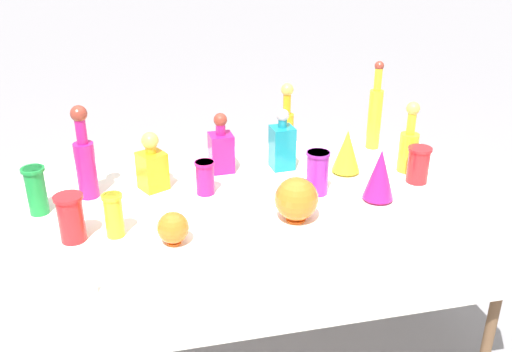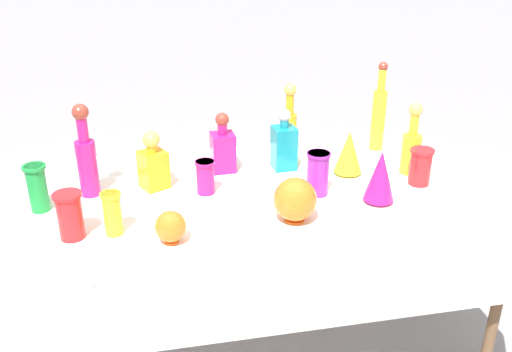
{
  "view_description": "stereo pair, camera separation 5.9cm",
  "coord_description": "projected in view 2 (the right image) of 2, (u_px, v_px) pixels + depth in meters",
  "views": [
    {
      "loc": [
        -0.48,
        -2.08,
        1.85
      ],
      "look_at": [
        0.0,
        0.0,
        0.86
      ],
      "focal_mm": 40.0,
      "sensor_mm": 36.0,
      "label": 1
    },
    {
      "loc": [
        -0.42,
        -2.09,
        1.85
      ],
      "look_at": [
        0.0,
        0.0,
        0.86
      ],
      "focal_mm": 40.0,
      "sensor_mm": 36.0,
      "label": 2
    }
  ],
  "objects": [
    {
      "name": "price_tag_right",
      "position": [
        228.0,
        271.0,
        1.87
      ],
      "size": [
        0.06,
        0.02,
        0.03
      ],
      "primitive_type": "cube",
      "rotation": [
        -0.21,
        0.0,
        0.09
      ],
      "color": "white",
      "rests_on": "display_table"
    },
    {
      "name": "cardboard_box_behind_left",
      "position": [
        222.0,
        203.0,
        3.65
      ],
      "size": [
        0.51,
        0.49,
        0.39
      ],
      "color": "tan",
      "rests_on": "ground"
    },
    {
      "name": "slender_vase_5",
      "position": [
        318.0,
        172.0,
        2.39
      ],
      "size": [
        0.1,
        0.1,
        0.19
      ],
      "color": "purple",
      "rests_on": "display_table"
    },
    {
      "name": "round_bowl_1",
      "position": [
        171.0,
        227.0,
        2.04
      ],
      "size": [
        0.12,
        0.12,
        0.12
      ],
      "color": "orange",
      "rests_on": "display_table"
    },
    {
      "name": "fluted_vase_1",
      "position": [
        349.0,
        152.0,
        2.57
      ],
      "size": [
        0.13,
        0.13,
        0.21
      ],
      "color": "yellow",
      "rests_on": "display_table"
    },
    {
      "name": "cardboard_box_behind_right",
      "position": [
        276.0,
        202.0,
        3.64
      ],
      "size": [
        0.59,
        0.44,
        0.41
      ],
      "color": "tan",
      "rests_on": "ground"
    },
    {
      "name": "tall_bottle_1",
      "position": [
        379.0,
        114.0,
        2.82
      ],
      "size": [
        0.07,
        0.07,
        0.44
      ],
      "color": "yellow",
      "rests_on": "display_table"
    },
    {
      "name": "tall_bottle_2",
      "position": [
        411.0,
        146.0,
        2.57
      ],
      "size": [
        0.09,
        0.09,
        0.33
      ],
      "color": "yellow",
      "rests_on": "display_table"
    },
    {
      "name": "slender_vase_0",
      "position": [
        70.0,
        214.0,
        2.06
      ],
      "size": [
        0.11,
        0.11,
        0.18
      ],
      "color": "red",
      "rests_on": "display_table"
    },
    {
      "name": "price_tag_left",
      "position": [
        434.0,
        247.0,
        2.0
      ],
      "size": [
        0.06,
        0.03,
        0.05
      ],
      "primitive_type": "cube",
      "rotation": [
        -0.21,
        0.0,
        -0.22
      ],
      "color": "white",
      "rests_on": "display_table"
    },
    {
      "name": "tall_bottle_0",
      "position": [
        289.0,
        123.0,
        2.79
      ],
      "size": [
        0.07,
        0.07,
        0.35
      ],
      "color": "orange",
      "rests_on": "display_table"
    },
    {
      "name": "fluted_vase_0",
      "position": [
        380.0,
        176.0,
        2.31
      ],
      "size": [
        0.13,
        0.13,
        0.23
      ],
      "color": "#C61972",
      "rests_on": "display_table"
    },
    {
      "name": "display_table",
      "position": [
        257.0,
        210.0,
        2.39
      ],
      "size": [
        1.95,
        1.18,
        0.76
      ],
      "color": "white",
      "rests_on": "ground"
    },
    {
      "name": "square_decanter_1",
      "position": [
        153.0,
        164.0,
        2.44
      ],
      "size": [
        0.14,
        0.14,
        0.26
      ],
      "color": "orange",
      "rests_on": "display_table"
    },
    {
      "name": "slender_vase_3",
      "position": [
        37.0,
        186.0,
        2.25
      ],
      "size": [
        0.09,
        0.09,
        0.2
      ],
      "color": "#198C38",
      "rests_on": "display_table"
    },
    {
      "name": "ground_plane",
      "position": [
        256.0,
        340.0,
        2.71
      ],
      "size": [
        40.0,
        40.0,
        0.0
      ],
      "primitive_type": "plane",
      "color": "gray"
    },
    {
      "name": "slender_vase_4",
      "position": [
        420.0,
        165.0,
        2.48
      ],
      "size": [
        0.1,
        0.1,
        0.16
      ],
      "color": "red",
      "rests_on": "display_table"
    },
    {
      "name": "slender_vase_1",
      "position": [
        112.0,
        212.0,
        2.09
      ],
      "size": [
        0.08,
        0.08,
        0.17
      ],
      "color": "yellow",
      "rests_on": "display_table"
    },
    {
      "name": "tall_bottle_3",
      "position": [
        86.0,
        157.0,
        2.35
      ],
      "size": [
        0.08,
        0.08,
        0.4
      ],
      "color": "#C61972",
      "rests_on": "display_table"
    },
    {
      "name": "price_tag_center",
      "position": [
        85.0,
        285.0,
        1.8
      ],
      "size": [
        0.04,
        0.02,
        0.05
      ],
      "primitive_type": "cube",
      "rotation": [
        -0.21,
        0.0,
        -0.02
      ],
      "color": "white",
      "rests_on": "display_table"
    },
    {
      "name": "square_decanter_2",
      "position": [
        223.0,
        148.0,
        2.6
      ],
      "size": [
        0.11,
        0.11,
        0.28
      ],
      "color": "#C61972",
      "rests_on": "display_table"
    },
    {
      "name": "slender_vase_2",
      "position": [
        205.0,
        176.0,
        2.4
      ],
      "size": [
        0.09,
        0.09,
        0.15
      ],
      "color": "#C61972",
      "rests_on": "display_table"
    },
    {
      "name": "square_decanter_0",
      "position": [
        284.0,
        145.0,
        2.62
      ],
      "size": [
        0.11,
        0.11,
        0.29
      ],
      "color": "teal",
      "rests_on": "display_table"
    },
    {
      "name": "round_bowl_0",
      "position": [
        295.0,
        200.0,
        2.18
      ],
      "size": [
        0.17,
        0.17,
        0.18
      ],
      "color": "orange",
      "rests_on": "display_table"
    }
  ]
}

